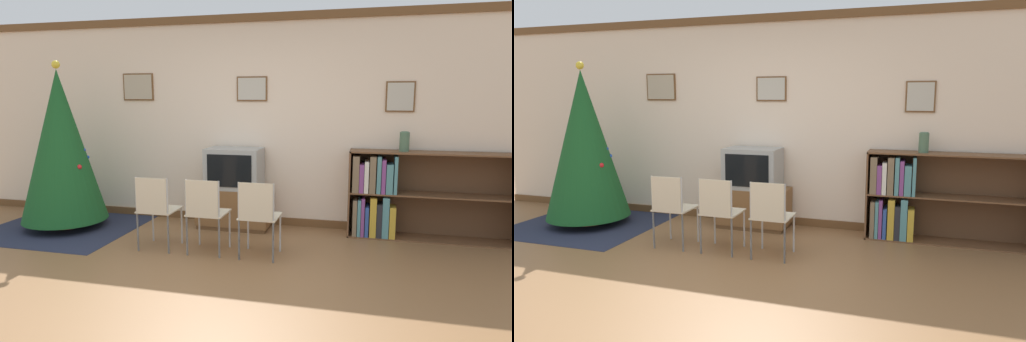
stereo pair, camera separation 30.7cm
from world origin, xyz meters
The scene contains 11 objects.
ground_plane centered at (0.00, 0.00, 0.00)m, with size 24.00×24.00×0.00m, color brown.
wall_back centered at (0.00, 2.38, 1.35)m, with size 8.92×0.11×2.70m.
area_rug centered at (-2.35, 1.55, 0.00)m, with size 1.83×1.80×0.01m.
christmas_tree centered at (-2.35, 1.55, 1.05)m, with size 1.06×1.06×2.10m.
tv_console centered at (-0.23, 2.08, 0.26)m, with size 0.93×0.47×0.51m.
television centered at (-0.23, 2.08, 0.77)m, with size 0.69×0.46×0.51m.
folding_chair_left centered at (-0.81, 1.02, 0.47)m, with size 0.40×0.40×0.82m.
folding_chair_center centered at (-0.23, 1.02, 0.47)m, with size 0.40×0.40×0.82m.
folding_chair_right centered at (0.34, 1.02, 0.47)m, with size 0.40×0.40×0.82m.
bookshelf centered at (1.78, 2.14, 0.51)m, with size 1.89×0.36×1.04m.
vase centered at (1.82, 2.15, 1.16)m, with size 0.11×0.11×0.23m.
Camera 1 is at (1.45, -3.40, 1.67)m, focal length 32.00 mm.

